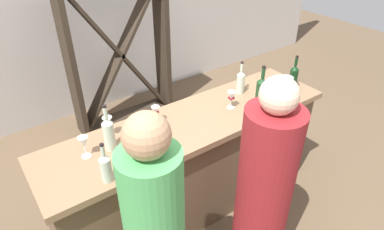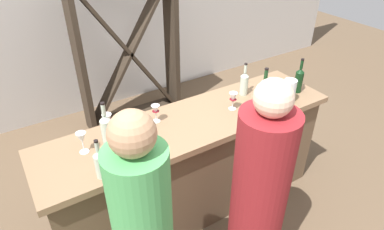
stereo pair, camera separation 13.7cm
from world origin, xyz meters
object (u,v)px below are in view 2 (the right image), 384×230
Objects in this scene: wine_glass_near_right at (156,110)px; water_pitcher at (289,91)px; wine_bottle_second_left_clear_pale at (107,130)px; wine_glass_far_left at (107,120)px; person_left_guest at (259,196)px; wine_rack at (129,52)px; wine_bottle_center_dark_green at (128,148)px; wine_bottle_leftmost_clear_pale at (100,163)px; wine_glass_near_center at (82,139)px; wine_bottle_second_right_olive_green at (264,93)px; wine_bottle_far_right_dark_green at (299,80)px; wine_glass_near_left at (233,98)px; wine_bottle_rightmost_clear_pale at (244,83)px.

water_pitcher is (1.06, -0.32, 0.00)m from wine_glass_near_right.
wine_bottle_second_left_clear_pale is 0.15m from wine_glass_far_left.
wine_glass_far_left is at bearing 51.66° from person_left_guest.
wine_rack is 5.43× the size of wine_bottle_center_dark_green.
wine_glass_near_center is at bearing 94.56° from wine_bottle_leftmost_clear_pale.
wine_bottle_center_dark_green is (0.05, -0.25, -0.01)m from wine_bottle_second_left_clear_pale.
wine_glass_far_left is at bearing 171.78° from wine_glass_near_right.
wine_bottle_second_right_olive_green is 0.86m from wine_glass_near_right.
water_pitcher is at bearing -8.39° from wine_glass_near_center.
water_pitcher is at bearing -157.21° from wine_bottle_far_right_dark_green.
wine_glass_far_left is (0.05, 0.14, -0.02)m from wine_bottle_second_left_clear_pale.
wine_glass_near_center reaches higher than wine_glass_near_left.
wine_bottle_rightmost_clear_pale is (0.00, 0.24, -0.02)m from wine_bottle_second_right_olive_green.
wine_glass_near_center is (-1.17, 0.09, 0.01)m from wine_glass_near_left.
wine_rack reaches higher than wine_bottle_center_dark_green.
water_pitcher is (0.65, -1.83, 0.16)m from wine_rack.
wine_bottle_second_right_olive_green is 2.43× the size of wine_glass_near_right.
water_pitcher reaches higher than wine_glass_far_left.
wine_rack is 2.12m from wine_bottle_leftmost_clear_pale.
wine_glass_near_left is 0.98m from wine_glass_far_left.
wine_bottle_leftmost_clear_pale reaches higher than wine_glass_near_left.
wine_rack is 1.81m from wine_bottle_second_left_clear_pale.
wine_glass_near_left is at bearing 9.88° from wine_bottle_leftmost_clear_pale.
wine_bottle_second_right_olive_green reaches higher than wine_glass_near_left.
wine_bottle_rightmost_clear_pale is at bearing 128.39° from water_pitcher.
wine_bottle_second_left_clear_pale is at bearing -167.54° from wine_glass_near_right.
wine_rack reaches higher than water_pitcher.
wine_glass_near_right is (-0.82, 0.26, -0.03)m from wine_bottle_second_right_olive_green.
wine_glass_far_left is (-0.77, -1.46, 0.17)m from wine_rack.
person_left_guest is (0.30, -0.86, -0.30)m from wine_glass_near_right.
person_left_guest is at bearing -92.81° from wine_rack.
wine_bottle_leftmost_clear_pale is at bearing -178.30° from water_pitcher.
wine_glass_near_right is at bearing 169.49° from wine_bottle_far_right_dark_green.
wine_glass_far_left is at bearing 165.47° from water_pitcher.
wine_rack is 1.58m from wine_glass_near_right.
wine_bottle_center_dark_green is 0.20× the size of person_left_guest.
wine_bottle_far_right_dark_green is 2.00× the size of wine_glass_far_left.
wine_bottle_leftmost_clear_pale is at bearing -146.62° from wine_glass_near_right.
person_left_guest reaches higher than wine_glass_far_left.
wine_bottle_rightmost_clear_pale is at bearing -16.44° from person_left_guest.
wine_bottle_far_right_dark_green is at bearing -26.24° from wine_bottle_rightmost_clear_pale.
wine_bottle_second_left_clear_pale is 0.26m from wine_bottle_center_dark_green.
wine_rack is at bearing 62.35° from wine_glass_far_left.
wine_bottle_second_right_olive_green is at bearing 167.79° from water_pitcher.
wine_bottle_rightmost_clear_pale is 0.37m from water_pitcher.
wine_bottle_second_right_olive_green reaches higher than wine_bottle_leftmost_clear_pale.
wine_rack is 5.16× the size of wine_bottle_second_left_clear_pale.
wine_bottle_second_right_olive_green is 0.24m from wine_bottle_rightmost_clear_pale.
wine_glass_far_left is (0.01, 0.39, -0.01)m from wine_bottle_center_dark_green.
wine_bottle_center_dark_green is 1.42m from water_pitcher.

